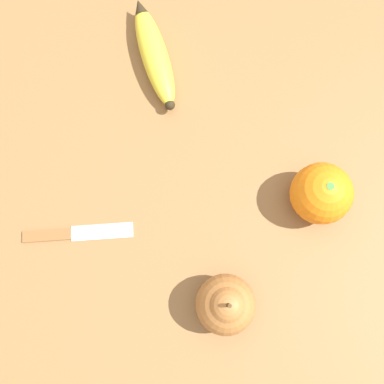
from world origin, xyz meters
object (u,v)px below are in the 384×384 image
Objects in this scene: banana at (154,54)px; pear at (226,305)px; orange at (321,193)px; paring_knife at (74,233)px.

banana is 1.65× the size of pear.
orange is 0.57× the size of paring_knife.
pear is (-0.31, -0.24, 0.02)m from banana.
pear is at bearing 61.37° from paring_knife.
orange is at bearing 94.16° from paring_knife.
orange is 0.87× the size of pear.
banana is 0.39m from pear.
orange reaches higher than paring_knife.
pear is 0.24m from paring_knife.
paring_knife is (0.01, 0.24, -0.04)m from pear.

